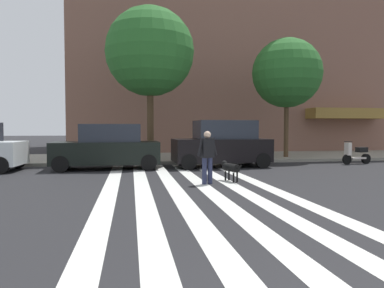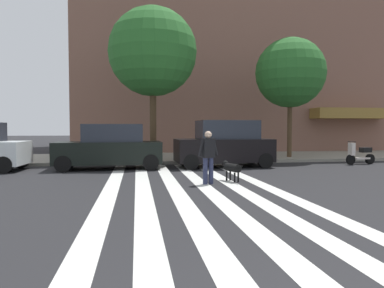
# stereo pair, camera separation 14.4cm
# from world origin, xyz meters

# --- Properties ---
(ground_plane) EXTENTS (160.00, 160.00, 0.00)m
(ground_plane) POSITION_xyz_m (0.00, 7.38, 0.00)
(ground_plane) COLOR #232326
(sidewalk_far) EXTENTS (80.00, 6.00, 0.15)m
(sidewalk_far) POSITION_xyz_m (0.00, 17.76, 0.07)
(sidewalk_far) COLOR gray
(sidewalk_far) RESTS_ON ground_plane
(crosswalk_stripes) EXTENTS (4.95, 14.16, 0.01)m
(crosswalk_stripes) POSITION_xyz_m (-0.24, 7.38, 0.00)
(crosswalk_stripes) COLOR silver
(crosswalk_stripes) RESTS_ON ground_plane
(apartment_block) EXTENTS (28.88, 17.51, 22.72)m
(apartment_block) POSITION_xyz_m (8.58, 28.81, 11.35)
(apartment_block) COLOR brown
(apartment_block) RESTS_ON ground_plane
(parked_car_behind_first) EXTENTS (4.45, 2.07, 1.90)m
(parked_car_behind_first) POSITION_xyz_m (-2.89, 13.32, 0.92)
(parked_car_behind_first) COLOR black
(parked_car_behind_first) RESTS_ON ground_plane
(parked_car_third_in_line) EXTENTS (4.29, 2.14, 2.08)m
(parked_car_third_in_line) POSITION_xyz_m (2.11, 13.32, 1.01)
(parked_car_third_in_line) COLOR black
(parked_car_third_in_line) RESTS_ON ground_plane
(parked_scooter) EXTENTS (1.63, 0.56, 1.11)m
(parked_scooter) POSITION_xyz_m (8.85, 13.37, 0.48)
(parked_scooter) COLOR black
(parked_scooter) RESTS_ON ground_plane
(street_tree_nearest) EXTENTS (4.37, 4.37, 7.53)m
(street_tree_nearest) POSITION_xyz_m (-0.94, 15.64, 5.48)
(street_tree_nearest) COLOR #4C3823
(street_tree_nearest) RESTS_ON sidewalk_far
(street_tree_middle) EXTENTS (3.79, 3.79, 6.51)m
(street_tree_middle) POSITION_xyz_m (6.57, 16.30, 4.75)
(street_tree_middle) COLOR #4C3823
(street_tree_middle) RESTS_ON sidewalk_far
(pedestrian_dog_walker) EXTENTS (0.69, 0.35, 1.64)m
(pedestrian_dog_walker) POSITION_xyz_m (0.42, 8.65, 0.93)
(pedestrian_dog_walker) COLOR #282D4C
(pedestrian_dog_walker) RESTS_ON ground_plane
(dog_on_leash) EXTENTS (0.48, 1.04, 0.65)m
(dog_on_leash) POSITION_xyz_m (1.28, 9.09, 0.44)
(dog_on_leash) COLOR black
(dog_on_leash) RESTS_ON ground_plane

